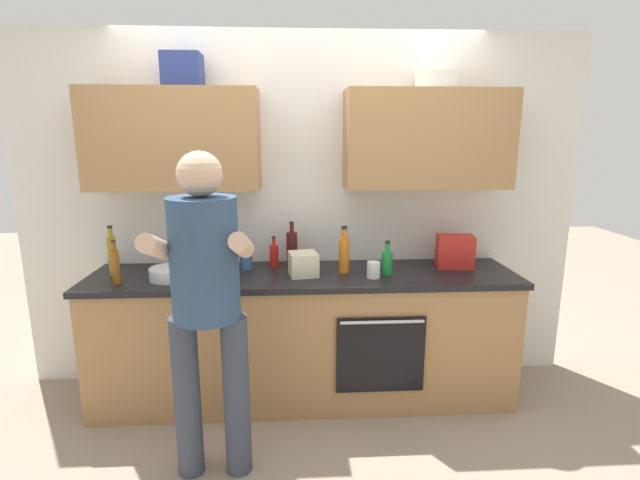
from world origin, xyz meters
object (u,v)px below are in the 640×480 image
Objects in this scene: bottle_syrup at (116,266)px; grocery_bag_crisps at (455,251)px; person_standing at (206,293)px; bottle_vinegar at (228,252)px; bottle_oil at (112,255)px; grocery_bag_rice at (303,264)px; mixing_bowl at (171,273)px; bottle_hotsauce at (274,255)px; cup_ceramic at (185,261)px; cup_coffee at (373,270)px; cup_tea at (246,262)px; bottle_wine at (292,248)px; bottle_soda at (387,262)px; bottle_juice at (344,253)px.

bottle_syrup reaches higher than grocery_bag_crisps.
bottle_vinegar is at bearing 90.01° from person_standing.
bottle_oil reaches higher than grocery_bag_rice.
mixing_bowl is 1.92m from grocery_bag_crisps.
bottle_hotsauce is 0.61m from cup_ceramic.
cup_coffee is (0.96, -0.20, -0.08)m from bottle_vinegar.
person_standing is 0.89m from cup_tea.
bottle_wine reaches higher than bottle_soda.
cup_tea is (0.86, 0.10, -0.09)m from bottle_oil.
bottle_vinegar is at bearing 3.34° from bottle_oil.
bottle_juice is 1.28× the size of grocery_bag_crisps.
cup_tea is (-0.19, -0.05, -0.04)m from bottle_hotsauce.
cup_ceramic is at bearing 17.18° from bottle_oil.
grocery_bag_rice is (0.39, -0.18, 0.03)m from cup_tea.
grocery_bag_rice is at bearing -179.59° from bottle_soda.
bottle_hotsauce is at bearing 8.42° from bottle_oil.
cup_coffee is (-0.10, -0.08, -0.03)m from bottle_soda.
grocery_bag_crisps is at bearing 6.39° from bottle_juice.
bottle_syrup is at bearing -176.15° from bottle_soda.
bottle_syrup is at bearing -161.63° from bottle_wine.
cup_coffee is 0.46m from grocery_bag_rice.
bottle_vinegar is (-0.00, 0.82, 0.01)m from person_standing.
bottle_wine is at bearing 65.54° from person_standing.
bottle_vinegar is 3.19× the size of cup_ceramic.
bottle_wine reaches higher than cup_ceramic.
bottle_juice reaches higher than cup_tea.
person_standing is 5.50× the size of bottle_juice.
cup_ceramic reaches higher than mixing_bowl.
grocery_bag_rice is at bearing 169.97° from cup_coffee.
bottle_syrup is 0.33m from mixing_bowl.
bottle_soda is at bearing 33.52° from person_standing.
cup_ceramic is at bearing 165.33° from grocery_bag_rice.
bottle_vinegar is at bearing -159.90° from bottle_hotsauce.
person_standing is at bearing -114.46° from bottle_wine.
grocery_bag_rice is at bearing -73.52° from bottle_wine.
grocery_bag_rice reaches higher than mixing_bowl.
person_standing is 0.88m from bottle_syrup.
person_standing is 5.52× the size of bottle_wine.
bottle_hotsauce is 0.20m from cup_tea.
bottle_vinegar is 1.32× the size of grocery_bag_crisps.
bottle_wine is 1.14× the size of bottle_syrup.
bottle_hotsauce is at bearing 20.10° from bottle_vinegar.
bottle_hotsauce is 2.10× the size of cup_ceramic.
bottle_oil is 3.15× the size of cup_coffee.
cup_ceramic is 0.41× the size of grocery_bag_crisps.
bottle_hotsauce reaches higher than cup_coffee.
cup_tea is at bearing 169.38° from bottle_soda.
bottle_soda is (0.63, -0.25, -0.04)m from bottle_wine.
bottle_wine reaches higher than bottle_syrup.
bottle_juice is at bearing -28.95° from bottle_wine.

